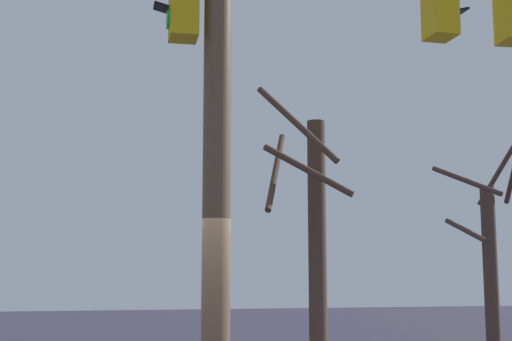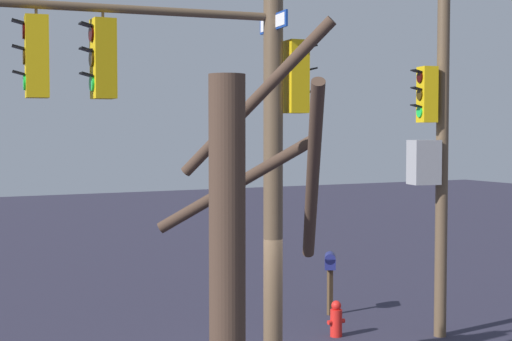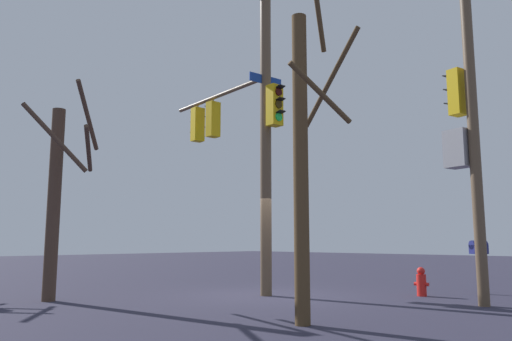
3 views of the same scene
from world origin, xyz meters
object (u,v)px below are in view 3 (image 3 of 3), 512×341
Objects in this scene: fire_hydrant at (421,282)px; bare_tree_across_street at (303,154)px; mailbox at (479,252)px; bare_tree_behind_pole at (57,193)px.

bare_tree_across_street is at bearing 96.79° from fire_hydrant.
bare_tree_across_street reaches higher than mailbox.
fire_hydrant is at bearing -128.65° from bare_tree_behind_pole.
mailbox is 7.38m from bare_tree_across_street.
bare_tree_behind_pole reaches higher than fire_hydrant.
fire_hydrant is 1.99m from mailbox.
bare_tree_behind_pole is at bearing 13.75° from bare_tree_across_street.
mailbox is 0.24× the size of bare_tree_across_street.
fire_hydrant is 0.52× the size of mailbox.
fire_hydrant is 9.35m from bare_tree_behind_pole.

